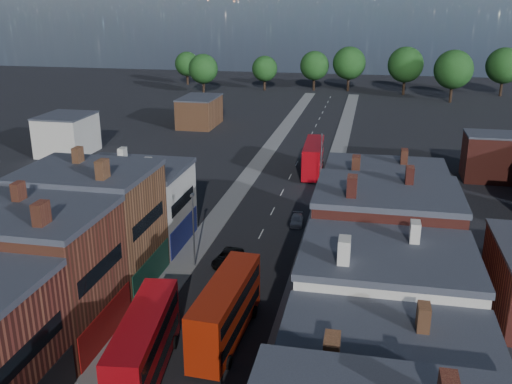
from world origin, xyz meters
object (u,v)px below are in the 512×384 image
at_px(bus_1, 226,309).
at_px(bus_0, 144,345).
at_px(bus_2, 313,157).
at_px(car_2, 227,258).
at_px(car_3, 297,220).
at_px(ped_3, 306,311).

bearing_deg(bus_1, bus_0, -123.88).
relative_size(bus_0, bus_1, 1.00).
relative_size(bus_0, bus_2, 1.00).
bearing_deg(bus_2, bus_1, -94.39).
height_order(bus_2, car_2, bus_2).
height_order(car_2, car_3, car_2).
distance_m(car_2, car_3, 13.97).
relative_size(bus_0, car_2, 2.51).
xyz_separation_m(bus_0, bus_2, (6.48, 55.13, 0.03)).
bearing_deg(car_3, ped_3, -83.94).
xyz_separation_m(bus_0, bus_1, (4.61, 6.16, 0.03)).
bearing_deg(car_2, bus_0, -85.31).
height_order(bus_1, car_3, bus_1).
relative_size(bus_2, car_2, 2.51).
bearing_deg(car_3, bus_0, -105.67).
relative_size(car_3, ped_3, 2.11).
distance_m(bus_0, bus_2, 55.51).
bearing_deg(bus_1, bus_2, 90.78).
bearing_deg(bus_0, bus_2, 75.84).
height_order(bus_1, ped_3, bus_1).
bearing_deg(car_2, car_3, 73.68).
height_order(car_2, ped_3, ped_3).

